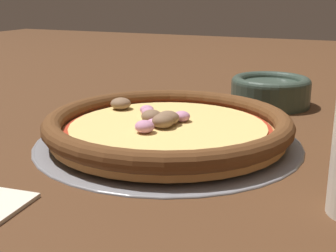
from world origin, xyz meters
TOP-DOWN VIEW (x-y plane):
  - ground_plane at (0.00, 0.00)m, footprint 3.00×3.00m
  - pizza_tray at (0.00, 0.00)m, footprint 0.35×0.35m
  - pizza at (0.00, 0.00)m, footprint 0.33×0.33m
  - bowl_near at (0.27, -0.08)m, footprint 0.14×0.14m

SIDE VIEW (x-z plane):
  - ground_plane at x=0.00m, z-range 0.00..0.00m
  - pizza_tray at x=0.00m, z-range 0.00..0.01m
  - pizza at x=0.00m, z-range 0.01..0.04m
  - bowl_near at x=0.27m, z-range 0.00..0.05m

